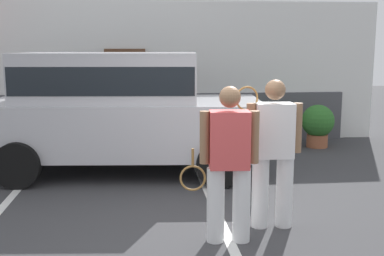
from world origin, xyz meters
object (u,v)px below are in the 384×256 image
at_px(tennis_player_man, 229,163).
at_px(potted_plant_by_porch, 274,123).
at_px(potted_plant_secondary, 318,124).
at_px(tennis_player_woman, 273,151).
at_px(parked_suv, 119,106).

xyz_separation_m(tennis_player_man, potted_plant_by_porch, (1.94, 5.16, -0.41)).
bearing_deg(potted_plant_secondary, potted_plant_by_porch, 159.39).
xyz_separation_m(tennis_player_man, tennis_player_woman, (0.60, 0.39, 0.03)).
relative_size(tennis_player_man, potted_plant_by_porch, 1.95).
bearing_deg(tennis_player_man, potted_plant_secondary, -116.24).
xyz_separation_m(parked_suv, potted_plant_secondary, (4.15, 1.66, -0.63)).
distance_m(tennis_player_man, tennis_player_woman, 0.72).
relative_size(parked_suv, potted_plant_by_porch, 5.32).
relative_size(parked_suv, potted_plant_secondary, 5.15).
bearing_deg(potted_plant_by_porch, parked_suv, -148.79).
height_order(tennis_player_man, potted_plant_secondary, tennis_player_man).
bearing_deg(potted_plant_by_porch, potted_plant_secondary, -20.61).
bearing_deg(parked_suv, tennis_player_woman, -50.34).
xyz_separation_m(potted_plant_by_porch, potted_plant_secondary, (0.87, -0.33, 0.02)).
height_order(parked_suv, potted_plant_secondary, parked_suv).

